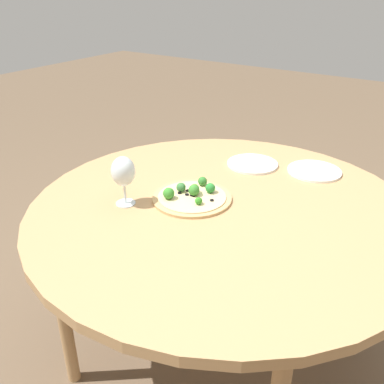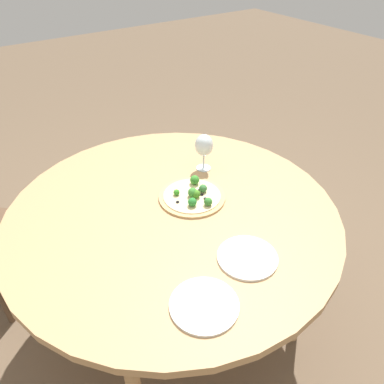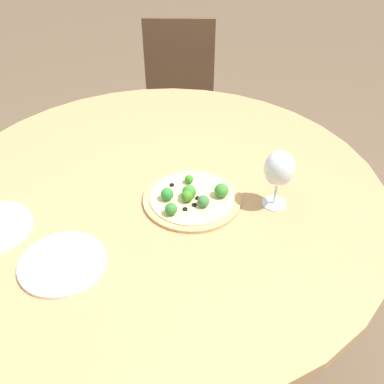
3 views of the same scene
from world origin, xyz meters
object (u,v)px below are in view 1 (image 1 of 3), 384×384
wine_glass (123,172)px  plate_far (252,164)px  pizza (192,196)px  plate_near (314,171)px

wine_glass → plate_far: size_ratio=0.83×
wine_glass → plate_far: wine_glass is taller
pizza → plate_near: pizza is taller
wine_glass → plate_near: (0.65, -0.47, -0.12)m
pizza → wine_glass: size_ratio=1.60×
pizza → wine_glass: wine_glass is taller
plate_near → plate_far: 0.26m
pizza → plate_near: 0.56m
pizza → wine_glass: (-0.16, 0.18, 0.11)m
pizza → plate_far: (0.41, -0.04, -0.01)m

